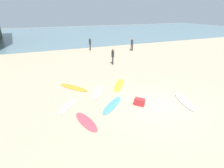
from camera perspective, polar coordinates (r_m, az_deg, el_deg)
name	(u,v)px	position (r m, az deg, el deg)	size (l,w,h in m)	color
ground_plane	(155,105)	(10.46, 14.24, -7.02)	(120.00, 120.00, 0.00)	tan
ocean_water	(63,33)	(46.09, -16.22, 16.08)	(120.00, 40.00, 0.08)	slate
surfboard_0	(73,87)	(12.70, -12.96, -1.13)	(0.59, 2.57, 0.06)	orange
surfboard_1	(86,121)	(8.83, -8.72, -12.39)	(0.57, 1.95, 0.09)	#E24655
surfboard_2	(67,106)	(10.39, -14.82, -7.09)	(0.53, 1.93, 0.07)	white
surfboard_3	(185,101)	(11.41, 23.32, -5.39)	(0.56, 2.28, 0.09)	silver
surfboard_4	(119,85)	(12.79, 2.36, -0.31)	(0.59, 2.53, 0.07)	yellow
surfboard_5	(98,91)	(11.77, -4.79, -2.54)	(0.56, 2.42, 0.08)	#E6ECC9
surfboard_6	(112,105)	(10.13, 0.16, -7.07)	(0.54, 2.30, 0.07)	#4E97DD
beachgoer_near	(90,43)	(24.87, -7.45, 13.47)	(0.36, 0.36, 1.75)	black
beachgoer_mid	(132,44)	(24.58, 6.77, 13.31)	(0.40, 0.40, 1.70)	black
beachgoer_far	(113,56)	(17.81, 0.26, 9.47)	(0.37, 0.37, 1.62)	black
beach_cooler	(140,102)	(10.22, 9.30, -5.99)	(0.60, 0.35, 0.41)	#B2282D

